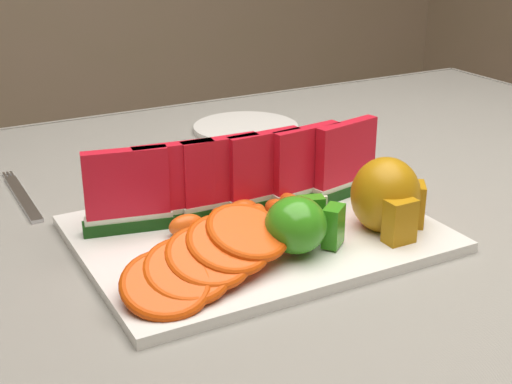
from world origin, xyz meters
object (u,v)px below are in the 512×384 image
(platter, at_px, (257,233))
(pear_cluster, at_px, (388,197))
(fork, at_px, (21,196))
(apple_cluster, at_px, (300,224))
(side_plate, at_px, (246,128))

(platter, distance_m, pear_cluster, 0.16)
(pear_cluster, bearing_deg, fork, 137.06)
(apple_cluster, distance_m, fork, 0.40)
(pear_cluster, height_order, fork, pear_cluster)
(apple_cluster, bearing_deg, side_plate, 69.28)
(apple_cluster, xyz_separation_m, fork, (-0.23, 0.33, -0.04))
(apple_cluster, distance_m, side_plate, 0.49)
(side_plate, bearing_deg, apple_cluster, -110.72)
(apple_cluster, bearing_deg, fork, 124.77)
(platter, height_order, pear_cluster, pear_cluster)
(platter, bearing_deg, apple_cluster, -79.44)
(platter, relative_size, fork, 2.05)
(apple_cluster, xyz_separation_m, side_plate, (0.17, 0.45, -0.04))
(platter, height_order, fork, platter)
(pear_cluster, distance_m, fork, 0.48)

